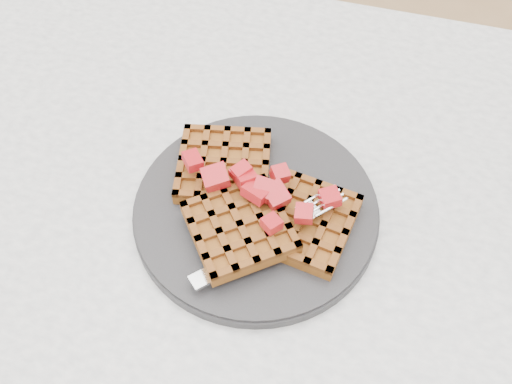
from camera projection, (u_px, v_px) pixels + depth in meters
table at (349, 309)px, 0.66m from camera, size 1.20×0.80×0.75m
plate at (256, 210)px, 0.59m from camera, size 0.25×0.25×0.02m
waffles at (255, 202)px, 0.57m from camera, size 0.21×0.19×0.03m
strawberry_pile at (256, 184)px, 0.55m from camera, size 0.15×0.15×0.02m
fork at (280, 237)px, 0.55m from camera, size 0.14×0.15×0.02m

